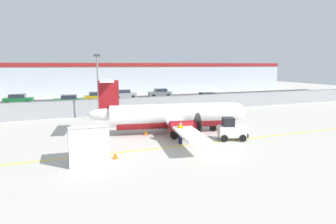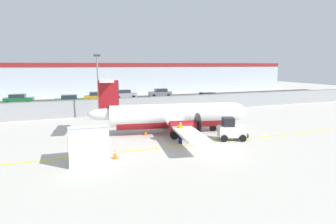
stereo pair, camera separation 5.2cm
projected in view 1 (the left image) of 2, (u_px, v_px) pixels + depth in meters
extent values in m
plane|color=#BCB7AD|center=(204.00, 151.00, 21.44)|extent=(140.00, 140.00, 0.00)
cube|color=yellow|center=(191.00, 145.00, 23.28)|extent=(84.00, 0.20, 0.01)
cube|color=gray|center=(135.00, 106.00, 37.79)|extent=(98.00, 0.04, 2.00)
cylinder|color=slate|center=(135.00, 98.00, 37.62)|extent=(98.00, 0.10, 0.10)
cube|color=#38383A|center=(116.00, 103.00, 48.48)|extent=(98.00, 17.00, 0.12)
cube|color=#A8B2BC|center=(98.00, 78.00, 64.94)|extent=(91.00, 8.00, 6.50)
cube|color=maroon|center=(100.00, 65.00, 60.82)|extent=(91.00, 0.20, 0.80)
cylinder|color=white|center=(172.00, 114.00, 26.89)|extent=(11.25, 3.75, 1.90)
ellipsoid|color=white|center=(233.00, 112.00, 28.09)|extent=(2.83, 2.21, 1.80)
ellipsoid|color=white|center=(106.00, 114.00, 25.65)|extent=(3.26, 1.56, 1.05)
cylinder|color=maroon|center=(172.00, 120.00, 26.97)|extent=(10.06, 3.14, 1.48)
cube|color=white|center=(173.00, 120.00, 27.00)|extent=(4.28, 16.04, 0.18)
cylinder|color=maroon|center=(169.00, 116.00, 29.55)|extent=(2.32, 1.26, 0.90)
cone|color=black|center=(180.00, 115.00, 29.79)|extent=(0.52, 0.51, 0.44)
cylinder|color=#262626|center=(182.00, 115.00, 29.82)|extent=(0.39, 2.08, 2.10)
cylinder|color=maroon|center=(183.00, 126.00, 24.53)|extent=(2.32, 1.26, 0.90)
cone|color=black|center=(196.00, 125.00, 24.77)|extent=(0.52, 0.51, 0.44)
cylinder|color=#262626|center=(198.00, 125.00, 24.80)|extent=(0.39, 2.08, 2.10)
cube|color=maroon|center=(109.00, 98.00, 25.50)|extent=(1.71, 0.46, 3.10)
cube|color=white|center=(107.00, 80.00, 25.22)|extent=(1.90, 4.92, 0.14)
cylinder|color=#59595B|center=(213.00, 123.00, 27.85)|extent=(0.16, 0.16, 0.97)
cylinder|color=black|center=(213.00, 128.00, 27.92)|extent=(0.63, 0.32, 0.60)
cylinder|color=#59595B|center=(164.00, 120.00, 29.10)|extent=(0.16, 0.16, 0.90)
cylinder|color=black|center=(164.00, 124.00, 29.17)|extent=(0.79, 0.35, 0.76)
cylinder|color=#59595B|center=(175.00, 130.00, 24.84)|extent=(0.16, 0.16, 0.90)
cylinder|color=black|center=(174.00, 135.00, 24.91)|extent=(0.79, 0.35, 0.76)
cube|color=silver|center=(232.00, 131.00, 24.62)|extent=(2.44, 1.79, 0.90)
cube|color=black|center=(228.00, 122.00, 24.48)|extent=(1.19, 1.25, 0.70)
cube|color=black|center=(246.00, 135.00, 24.70)|extent=(0.53, 1.09, 0.30)
cylinder|color=black|center=(239.00, 135.00, 25.30)|extent=(0.59, 0.36, 0.56)
cylinder|color=black|center=(243.00, 138.00, 24.12)|extent=(0.59, 0.36, 0.56)
cylinder|color=black|center=(221.00, 135.00, 25.26)|extent=(0.59, 0.36, 0.56)
cylinder|color=black|center=(224.00, 138.00, 24.07)|extent=(0.59, 0.36, 0.56)
cylinder|color=#191E4C|center=(181.00, 139.00, 23.40)|extent=(0.21, 0.21, 0.85)
cylinder|color=#191E4C|center=(179.00, 138.00, 23.54)|extent=(0.21, 0.21, 0.85)
cylinder|color=yellow|center=(180.00, 129.00, 23.35)|extent=(0.45, 0.45, 0.60)
cylinder|color=yellow|center=(183.00, 130.00, 23.19)|extent=(0.13, 0.13, 0.55)
cylinder|color=yellow|center=(178.00, 129.00, 23.50)|extent=(0.13, 0.13, 0.55)
sphere|color=tan|center=(181.00, 124.00, 23.28)|extent=(0.22, 0.22, 0.22)
cube|color=silver|center=(88.00, 146.00, 18.88)|extent=(2.50, 2.12, 2.20)
cube|color=#333338|center=(88.00, 146.00, 18.88)|extent=(2.44, 0.21, 2.20)
cube|color=orange|center=(145.00, 135.00, 26.48)|extent=(0.36, 0.36, 0.04)
cone|color=orange|center=(145.00, 131.00, 26.43)|extent=(0.28, 0.28, 0.60)
cylinder|color=white|center=(145.00, 130.00, 26.41)|extent=(0.17, 0.17, 0.08)
cube|color=orange|center=(115.00, 158.00, 19.84)|extent=(0.36, 0.36, 0.04)
cone|color=orange|center=(115.00, 154.00, 19.79)|extent=(0.28, 0.28, 0.60)
cylinder|color=white|center=(115.00, 152.00, 19.77)|extent=(0.17, 0.17, 0.08)
cube|color=#19662D|center=(19.00, 100.00, 45.93)|extent=(4.38, 2.21, 0.80)
cube|color=#262D38|center=(17.00, 96.00, 45.79)|extent=(2.38, 1.82, 0.56)
cylinder|color=black|center=(30.00, 101.00, 47.19)|extent=(0.62, 0.27, 0.60)
cylinder|color=black|center=(27.00, 103.00, 45.47)|extent=(0.62, 0.27, 0.60)
cylinder|color=black|center=(10.00, 102.00, 46.49)|extent=(0.62, 0.27, 0.60)
cylinder|color=black|center=(7.00, 103.00, 44.77)|extent=(0.62, 0.27, 0.60)
cube|color=#19662D|center=(68.00, 101.00, 44.64)|extent=(4.39, 2.24, 0.80)
cube|color=#262D38|center=(69.00, 97.00, 44.57)|extent=(2.39, 1.84, 0.56)
cylinder|color=black|center=(58.00, 104.00, 43.49)|extent=(0.62, 0.28, 0.60)
cylinder|color=black|center=(59.00, 103.00, 45.21)|extent=(0.62, 0.28, 0.60)
cylinder|color=black|center=(78.00, 104.00, 44.17)|extent=(0.62, 0.28, 0.60)
cylinder|color=black|center=(78.00, 102.00, 45.89)|extent=(0.62, 0.28, 0.60)
cube|color=#B28C19|center=(97.00, 98.00, 49.49)|extent=(4.31, 1.98, 0.80)
cube|color=#262D38|center=(96.00, 94.00, 49.34)|extent=(2.30, 1.71, 0.56)
cylinder|color=black|center=(105.00, 99.00, 50.82)|extent=(0.61, 0.24, 0.60)
cylinder|color=black|center=(106.00, 100.00, 49.12)|extent=(0.61, 0.24, 0.60)
cylinder|color=black|center=(88.00, 99.00, 49.96)|extent=(0.61, 0.24, 0.60)
cylinder|color=black|center=(89.00, 101.00, 48.27)|extent=(0.61, 0.24, 0.60)
cube|color=gray|center=(124.00, 95.00, 53.76)|extent=(4.34, 2.09, 0.80)
cube|color=#262D38|center=(123.00, 91.00, 53.59)|extent=(2.34, 1.76, 0.56)
cylinder|color=black|center=(130.00, 96.00, 55.23)|extent=(0.62, 0.26, 0.60)
cylinder|color=black|center=(133.00, 97.00, 53.65)|extent=(0.62, 0.26, 0.60)
cylinder|color=black|center=(115.00, 97.00, 53.97)|extent=(0.62, 0.26, 0.60)
cylinder|color=black|center=(118.00, 98.00, 52.39)|extent=(0.62, 0.26, 0.60)
cube|color=slate|center=(160.00, 94.00, 56.27)|extent=(4.32, 2.02, 0.80)
cube|color=#262D38|center=(161.00, 90.00, 56.21)|extent=(2.31, 1.72, 0.56)
cylinder|color=black|center=(154.00, 96.00, 55.06)|extent=(0.61, 0.25, 0.60)
cylinder|color=black|center=(151.00, 95.00, 56.76)|extent=(0.61, 0.25, 0.60)
cylinder|color=black|center=(168.00, 96.00, 55.89)|extent=(0.61, 0.25, 0.60)
cylinder|color=black|center=(165.00, 95.00, 57.59)|extent=(0.61, 0.25, 0.60)
cube|color=#19662D|center=(208.00, 98.00, 48.74)|extent=(4.23, 1.77, 0.80)
cube|color=#262D38|center=(207.00, 94.00, 48.58)|extent=(2.23, 1.60, 0.56)
cylinder|color=black|center=(213.00, 99.00, 50.11)|extent=(0.60, 0.21, 0.60)
cylinder|color=black|center=(218.00, 100.00, 48.45)|extent=(0.60, 0.21, 0.60)
cylinder|color=black|center=(198.00, 100.00, 49.13)|extent=(0.60, 0.21, 0.60)
cylinder|color=black|center=(203.00, 101.00, 47.46)|extent=(0.60, 0.21, 0.60)
cylinder|color=slate|center=(98.00, 89.00, 33.12)|extent=(0.16, 0.16, 7.00)
cube|color=#333333|center=(97.00, 55.00, 32.54)|extent=(0.70, 0.30, 0.24)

